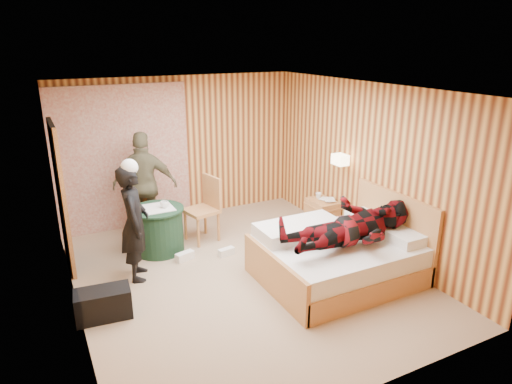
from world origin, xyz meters
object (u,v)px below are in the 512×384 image
wall_lamp (340,160)px  chair_near (206,204)px  chair_far (146,205)px  duffel_bag (103,304)px  man_at_table (145,185)px  bed (338,256)px  round_table (159,229)px  woman_standing (134,223)px  man_on_bed (353,216)px  nightstand (322,215)px

wall_lamp → chair_near: size_ratio=0.25×
chair_far → duffel_bag: (-1.04, -2.06, -0.36)m
chair_near → man_at_table: bearing=-137.5°
bed → round_table: bed is taller
round_table → duffel_bag: (-1.06, -1.43, -0.18)m
woman_standing → man_on_bed: man_on_bed is taller
bed → wall_lamp: bearing=54.0°
chair_far → woman_standing: (-0.45, -1.29, 0.24)m
chair_far → bed: bearing=-67.2°
nightstand → man_on_bed: (-0.73, -1.67, 0.69)m
nightstand → woman_standing: 3.19m
man_on_bed → man_at_table: bearing=124.9°
bed → round_table: (-1.92, 1.89, 0.04)m
wall_lamp → duffel_bag: 3.99m
round_table → man_on_bed: size_ratio=0.45×
bed → man_at_table: bearing=126.9°
chair_near → woman_standing: bearing=-72.1°
wall_lamp → man_at_table: 3.11m
chair_near → duffel_bag: size_ratio=1.67×
round_table → nightstand: bearing=-9.4°
duffel_bag → man_at_table: size_ratio=0.36×
round_table → duffel_bag: round_table is taller
chair_far → man_at_table: bearing=41.3°
chair_near → man_on_bed: size_ratio=0.59×
bed → nightstand: bed is taller
bed → duffel_bag: (-2.98, 0.46, -0.13)m
wall_lamp → duffel_bag: size_ratio=0.42×
chair_far → woman_standing: size_ratio=0.59×
chair_far → chair_near: 0.99m
chair_far → man_at_table: (0.02, 0.03, 0.32)m
bed → round_table: size_ratio=2.52×
round_table → duffel_bag: bearing=-126.4°
duffel_bag → man_at_table: 2.45m
wall_lamp → chair_far: size_ratio=0.28×
woman_standing → man_on_bed: 2.83m
bed → chair_near: (-1.11, 1.98, 0.29)m
bed → duffel_bag: bed is taller
round_table → man_at_table: man_at_table is taller
man_at_table → man_on_bed: 3.39m
chair_near → bed: bearing=16.8°
chair_near → man_at_table: size_ratio=0.60×
man_on_bed → round_table: bearing=132.5°
wall_lamp → chair_far: wall_lamp is taller
chair_far → man_on_bed: size_ratio=0.53×
nightstand → chair_near: chair_near is taller
wall_lamp → man_at_table: man_at_table is taller
wall_lamp → nightstand: size_ratio=0.48×
nightstand → chair_far: size_ratio=0.58×
wall_lamp → woman_standing: 3.23m
man_on_bed → chair_far: bearing=125.5°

